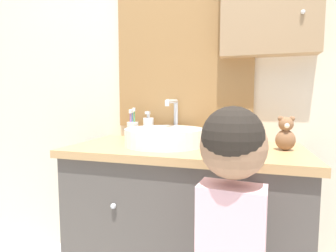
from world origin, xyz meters
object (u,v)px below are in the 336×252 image
child_figure (232,226)px  teddy_bear (286,134)px  sink_basin (165,136)px  toothbrush_holder (133,129)px  soap_dispenser (148,128)px

child_figure → teddy_bear: size_ratio=6.57×
sink_basin → teddy_bear: (0.55, 0.01, 0.03)m
sink_basin → toothbrush_holder: size_ratio=2.46×
toothbrush_holder → teddy_bear: 0.81m
sink_basin → soap_dispenser: bearing=130.7°
sink_basin → child_figure: (0.35, -0.47, -0.19)m
sink_basin → soap_dispenser: 0.24m
sink_basin → child_figure: bearing=-53.5°
sink_basin → child_figure: sink_basin is taller
sink_basin → toothbrush_holder: bearing=147.1°
child_figure → sink_basin: bearing=126.5°
soap_dispenser → teddy_bear: 0.72m
soap_dispenser → teddy_bear: soap_dispenser is taller
teddy_bear → sink_basin: bearing=-179.1°
child_figure → teddy_bear: 0.56m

